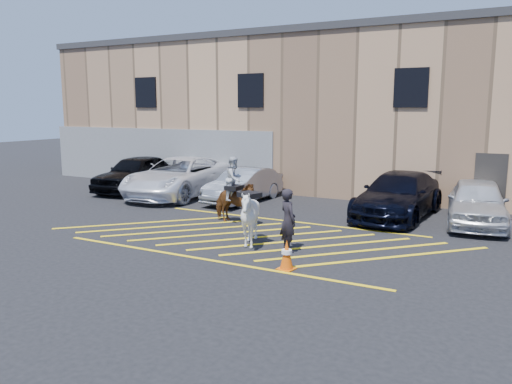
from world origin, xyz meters
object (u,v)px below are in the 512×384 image
at_px(car_white_pickup, 179,177).
at_px(car_white_suv, 477,202).
at_px(car_black_suv, 136,173).
at_px(handler, 288,220).
at_px(traffic_cone, 287,255).
at_px(saddled_white, 250,217).
at_px(mounted_bay, 234,197).
at_px(car_silver_sedan, 244,185).
at_px(car_blue_suv, 399,195).

height_order(car_white_pickup, car_white_suv, car_white_pickup).
height_order(car_black_suv, car_white_suv, car_black_suv).
bearing_deg(handler, car_white_suv, -86.45).
xyz_separation_m(handler, traffic_cone, (0.61, -1.43, -0.49)).
distance_m(car_white_suv, saddled_white, 7.92).
distance_m(car_black_suv, mounted_bay, 8.27).
bearing_deg(car_black_suv, car_white_suv, -5.28).
height_order(car_black_suv, car_white_pickup, car_white_pickup).
xyz_separation_m(car_silver_sedan, mounted_bay, (1.63, -3.58, 0.22)).
height_order(handler, traffic_cone, handler).
distance_m(car_white_pickup, handler, 9.58).
bearing_deg(saddled_white, mounted_bay, 128.69).
bearing_deg(car_white_suv, car_silver_sedan, 173.60).
xyz_separation_m(car_black_suv, car_silver_sedan, (5.78, -0.09, -0.14)).
xyz_separation_m(car_white_suv, mounted_bay, (-7.21, -3.54, 0.15)).
bearing_deg(saddled_white, handler, 1.49).
distance_m(car_silver_sedan, saddled_white, 6.73).
height_order(car_white_pickup, car_silver_sedan, car_white_pickup).
distance_m(handler, traffic_cone, 1.63).
relative_size(mounted_bay, traffic_cone, 3.09).
bearing_deg(car_blue_suv, car_silver_sedan, -174.67).
xyz_separation_m(car_blue_suv, car_white_suv, (2.57, -0.10, -0.02)).
distance_m(car_black_suv, car_white_pickup, 2.63).
height_order(mounted_bay, saddled_white, mounted_bay).
relative_size(car_blue_suv, handler, 3.13).
relative_size(car_silver_sedan, mounted_bay, 1.87).
xyz_separation_m(handler, mounted_bay, (-2.94, 2.19, 0.05)).
xyz_separation_m(car_black_suv, car_blue_suv, (12.05, -0.02, -0.05)).
xyz_separation_m(mounted_bay, traffic_cone, (3.55, -3.62, -0.55)).
xyz_separation_m(car_white_pickup, car_silver_sedan, (3.16, 0.12, -0.16)).
height_order(car_blue_suv, mounted_bay, mounted_bay).
distance_m(handler, saddled_white, 1.16).
height_order(car_white_suv, saddled_white, saddled_white).
bearing_deg(traffic_cone, handler, 113.03).
bearing_deg(car_white_pickup, traffic_cone, -44.29).
relative_size(car_black_suv, handler, 2.85).
relative_size(handler, traffic_cone, 2.35).
relative_size(car_white_suv, saddled_white, 2.40).
bearing_deg(car_silver_sedan, handler, -47.99).
bearing_deg(mounted_bay, car_blue_suv, 38.12).
distance_m(car_white_suv, mounted_bay, 8.03).
bearing_deg(traffic_cone, car_white_pickup, 139.66).
relative_size(car_white_pickup, car_silver_sedan, 1.45).
xyz_separation_m(car_white_suv, traffic_cone, (-3.66, -7.16, -0.40)).
xyz_separation_m(car_black_suv, mounted_bay, (7.42, -3.66, 0.08)).
bearing_deg(car_black_suv, saddled_white, -37.41).
relative_size(car_white_pickup, car_blue_suv, 1.14).
xyz_separation_m(car_blue_suv, traffic_cone, (-1.09, -7.26, -0.41)).
distance_m(car_white_pickup, car_white_suv, 12.00).
xyz_separation_m(car_silver_sedan, traffic_cone, (5.18, -7.20, -0.33)).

